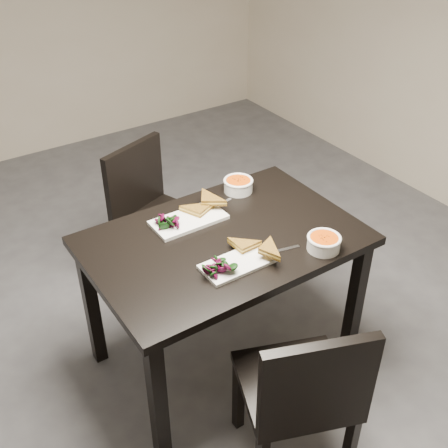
% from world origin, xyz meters
% --- Properties ---
extents(ground, '(5.00, 5.00, 0.00)m').
position_xyz_m(ground, '(0.00, 0.00, 0.00)').
color(ground, '#47474C').
rests_on(ground, ground).
extents(table, '(1.20, 0.80, 0.75)m').
position_xyz_m(table, '(0.33, -0.33, 0.65)').
color(table, black).
rests_on(table, ground).
extents(chair_near, '(0.54, 0.54, 0.85)m').
position_xyz_m(chair_near, '(0.22, -1.02, 0.48)').
color(chair_near, black).
rests_on(chair_near, ground).
extents(chair_far, '(0.54, 0.54, 0.85)m').
position_xyz_m(chair_far, '(0.34, 0.43, 0.48)').
color(chair_far, black).
rests_on(chair_far, ground).
extents(plate_near, '(0.30, 0.15, 0.02)m').
position_xyz_m(plate_near, '(0.26, -0.53, 0.76)').
color(plate_near, white).
rests_on(plate_near, table).
extents(sandwich_near, '(0.16, 0.12, 0.05)m').
position_xyz_m(sandwich_near, '(0.33, -0.51, 0.79)').
color(sandwich_near, olive).
rests_on(sandwich_near, plate_near).
extents(salad_near, '(0.09, 0.09, 0.04)m').
position_xyz_m(salad_near, '(0.16, -0.53, 0.79)').
color(salad_near, black).
rests_on(salad_near, plate_near).
extents(soup_bowl_near, '(0.15, 0.15, 0.07)m').
position_xyz_m(soup_bowl_near, '(0.63, -0.64, 0.79)').
color(soup_bowl_near, white).
rests_on(soup_bowl_near, table).
extents(cutlery_near, '(0.18, 0.05, 0.00)m').
position_xyz_m(cutlery_near, '(0.47, -0.55, 0.75)').
color(cutlery_near, silver).
rests_on(cutlery_near, table).
extents(plate_far, '(0.34, 0.17, 0.02)m').
position_xyz_m(plate_far, '(0.26, -0.14, 0.76)').
color(plate_far, white).
rests_on(plate_far, table).
extents(sandwich_far, '(0.21, 0.19, 0.06)m').
position_xyz_m(sandwich_far, '(0.32, -0.16, 0.80)').
color(sandwich_far, olive).
rests_on(sandwich_far, plate_far).
extents(salad_far, '(0.11, 0.10, 0.05)m').
position_xyz_m(salad_far, '(0.16, -0.14, 0.79)').
color(salad_far, black).
rests_on(salad_far, plate_far).
extents(soup_bowl_far, '(0.15, 0.15, 0.07)m').
position_xyz_m(soup_bowl_far, '(0.61, -0.04, 0.79)').
color(soup_bowl_far, white).
rests_on(soup_bowl_far, table).
extents(cutlery_far, '(0.18, 0.06, 0.00)m').
position_xyz_m(cutlery_far, '(0.44, -0.10, 0.75)').
color(cutlery_far, silver).
rests_on(cutlery_far, table).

